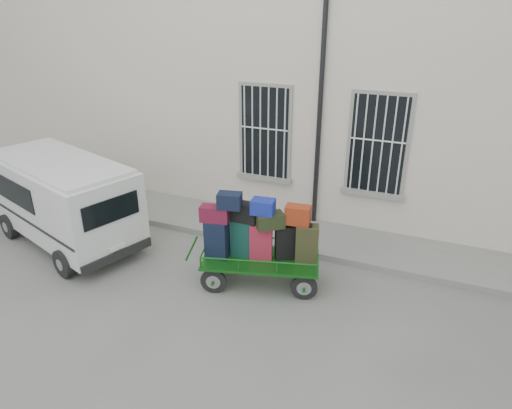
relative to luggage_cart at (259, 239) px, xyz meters
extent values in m
plane|color=#63645F|center=(-0.65, -0.01, -1.00)|extent=(80.00, 80.00, 0.00)
cube|color=beige|center=(-0.65, 5.49, 2.00)|extent=(24.00, 5.00, 6.00)
cylinder|color=black|center=(0.30, 2.91, 1.80)|extent=(0.11, 0.11, 5.60)
cube|color=black|center=(-1.05, 2.97, 1.25)|extent=(1.20, 0.08, 2.20)
cube|color=gray|center=(-1.05, 2.95, 0.09)|extent=(1.45, 0.22, 0.12)
cube|color=black|center=(1.65, 2.97, 1.25)|extent=(1.20, 0.08, 2.20)
cube|color=gray|center=(1.65, 2.95, 0.09)|extent=(1.45, 0.22, 0.12)
cube|color=gray|center=(-0.65, 2.19, -0.93)|extent=(24.00, 1.70, 0.15)
cylinder|color=black|center=(-0.68, -0.62, -0.75)|extent=(0.51, 0.19, 0.51)
cylinder|color=gray|center=(-0.68, -0.62, -0.75)|extent=(0.29, 0.16, 0.28)
cylinder|color=black|center=(-0.89, 0.13, -0.75)|extent=(0.51, 0.19, 0.51)
cylinder|color=gray|center=(-0.89, 0.13, -0.75)|extent=(0.29, 0.16, 0.28)
cylinder|color=black|center=(0.99, -0.16, -0.75)|extent=(0.51, 0.19, 0.51)
cylinder|color=gray|center=(0.99, -0.16, -0.75)|extent=(0.29, 0.16, 0.28)
cylinder|color=black|center=(0.78, 0.59, -0.75)|extent=(0.51, 0.19, 0.51)
cylinder|color=gray|center=(0.78, 0.59, -0.75)|extent=(0.29, 0.16, 0.28)
cube|color=#135515|center=(0.05, -0.01, -0.44)|extent=(2.43, 1.58, 0.05)
cylinder|color=#135515|center=(-1.27, -0.38, -0.29)|extent=(0.30, 0.12, 0.57)
cube|color=black|center=(-0.77, -0.25, -0.03)|extent=(0.47, 0.34, 0.77)
cube|color=black|center=(-0.77, -0.25, 0.37)|extent=(0.21, 0.19, 0.03)
cube|color=#0D312B|center=(-0.32, 0.00, -0.04)|extent=(0.46, 0.29, 0.76)
cube|color=black|center=(-0.32, 0.00, 0.36)|extent=(0.20, 0.17, 0.03)
cube|color=maroon|center=(0.04, 0.03, -0.05)|extent=(0.47, 0.33, 0.73)
cube|color=black|center=(0.04, 0.03, 0.33)|extent=(0.19, 0.15, 0.03)
cube|color=black|center=(0.47, 0.22, -0.06)|extent=(0.45, 0.39, 0.70)
cube|color=black|center=(0.47, 0.22, 0.30)|extent=(0.18, 0.15, 0.03)
cube|color=#2D2F17|center=(0.90, 0.21, -0.03)|extent=(0.48, 0.39, 0.77)
cube|color=black|center=(0.90, 0.21, 0.37)|extent=(0.20, 0.18, 0.03)
cube|color=#5B1225|center=(-0.79, -0.25, 0.51)|extent=(0.59, 0.37, 0.30)
cube|color=black|center=(-0.30, 0.00, 0.53)|extent=(0.54, 0.31, 0.36)
cube|color=black|center=(0.21, 0.03, 0.43)|extent=(0.60, 0.57, 0.28)
cube|color=brown|center=(0.69, 0.24, 0.54)|extent=(0.49, 0.33, 0.36)
cube|color=black|center=(-0.50, -0.20, 0.81)|extent=(0.49, 0.37, 0.29)
cube|color=#171594|center=(0.09, 0.00, 0.70)|extent=(0.46, 0.36, 0.27)
cube|color=silver|center=(-4.72, -0.08, 0.14)|extent=(4.25, 2.84, 1.60)
cube|color=silver|center=(-4.72, -0.08, 0.97)|extent=(4.03, 2.65, 0.09)
cube|color=black|center=(-6.56, 0.53, 0.45)|extent=(0.62, 1.44, 0.67)
cube|color=black|center=(-5.49, -0.72, 0.40)|extent=(1.87, 0.65, 0.55)
cube|color=black|center=(-2.85, -0.70, 0.40)|extent=(0.43, 1.19, 0.49)
cube|color=black|center=(-2.86, -0.70, -0.62)|extent=(0.60, 1.59, 0.20)
cube|color=white|center=(-2.83, -0.71, -0.41)|extent=(0.14, 0.36, 0.11)
cylinder|color=black|center=(-6.20, -0.45, -0.70)|extent=(0.64, 0.38, 0.60)
cylinder|color=black|center=(-5.68, 1.10, -0.70)|extent=(0.64, 0.38, 0.60)
cylinder|color=black|center=(-3.75, -1.26, -0.70)|extent=(0.64, 0.38, 0.60)
cylinder|color=black|center=(-3.24, 0.29, -0.70)|extent=(0.64, 0.38, 0.60)
camera|label=1|loc=(2.91, -7.13, 4.16)|focal=32.00mm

